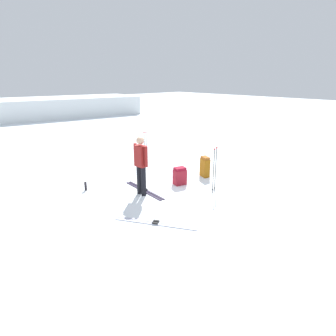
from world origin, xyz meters
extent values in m
plane|color=white|center=(0.00, 0.00, 0.00)|extent=(80.00, 80.00, 0.00)
cube|color=white|center=(1.21, 18.97, 0.77)|extent=(19.93, 7.76, 1.55)
cylinder|color=black|center=(-0.77, 0.19, 0.42)|extent=(0.14, 0.14, 0.85)
cylinder|color=black|center=(-0.77, 0.39, 0.42)|extent=(0.14, 0.14, 0.85)
cube|color=maroon|center=(-0.77, 0.29, 1.15)|extent=(0.22, 0.34, 0.60)
cylinder|color=maroon|center=(-0.76, 0.05, 1.18)|extent=(0.09, 0.09, 0.58)
cylinder|color=maroon|center=(-0.77, 0.53, 1.18)|extent=(0.09, 0.09, 0.58)
sphere|color=tan|center=(-0.77, 0.29, 1.59)|extent=(0.22, 0.22, 0.22)
cube|color=silver|center=(-1.62, -1.32, 0.01)|extent=(1.11, 1.70, 0.02)
cube|color=black|center=(-1.62, -1.32, 0.04)|extent=(0.13, 0.15, 0.03)
cube|color=silver|center=(-1.53, -1.27, 0.01)|extent=(1.11, 1.70, 0.02)
cube|color=black|center=(-1.53, -1.27, 0.04)|extent=(0.13, 0.15, 0.03)
cube|color=black|center=(-0.60, 0.45, 0.01)|extent=(0.18, 1.78, 0.02)
cube|color=black|center=(-0.60, 0.45, 0.04)|extent=(0.07, 0.14, 0.03)
cube|color=black|center=(-0.50, 0.45, 0.01)|extent=(0.18, 1.78, 0.02)
cube|color=black|center=(-0.50, 0.45, 0.04)|extent=(0.07, 0.14, 0.03)
cube|color=#90540E|center=(1.75, 0.06, 0.31)|extent=(0.31, 0.40, 0.62)
cube|color=#9A521A|center=(1.75, 0.06, 0.66)|extent=(0.28, 0.36, 0.08)
cube|color=maroon|center=(0.61, 0.11, 0.24)|extent=(0.43, 0.36, 0.48)
cube|color=maroon|center=(0.61, 0.11, 0.52)|extent=(0.39, 0.33, 0.08)
cylinder|color=#25282B|center=(0.97, 2.36, 0.63)|extent=(0.02, 0.02, 1.26)
sphere|color=#A51919|center=(0.97, 2.36, 1.29)|extent=(0.05, 0.05, 0.05)
cylinder|color=black|center=(0.97, 2.36, 0.06)|extent=(0.07, 0.07, 0.01)
cylinder|color=#25282B|center=(1.09, 2.40, 0.63)|extent=(0.02, 0.02, 1.26)
sphere|color=#A51919|center=(1.09, 2.40, 1.29)|extent=(0.05, 0.05, 0.05)
cylinder|color=black|center=(1.09, 2.40, 0.06)|extent=(0.07, 0.07, 0.01)
cylinder|color=black|center=(0.90, -0.97, 0.63)|extent=(0.02, 0.02, 1.27)
sphere|color=#A51919|center=(0.90, -0.97, 1.30)|extent=(0.05, 0.05, 0.05)
cylinder|color=black|center=(0.90, -0.97, 0.06)|extent=(0.07, 0.07, 0.01)
cylinder|color=black|center=(1.05, -0.93, 0.63)|extent=(0.02, 0.02, 1.27)
sphere|color=#A51919|center=(1.05, -0.93, 1.30)|extent=(0.05, 0.05, 0.05)
cylinder|color=black|center=(1.05, -0.93, 0.06)|extent=(0.07, 0.07, 0.01)
cylinder|color=black|center=(-1.82, 1.66, 0.13)|extent=(0.07, 0.07, 0.26)
camera|label=1|loc=(-5.32, -5.80, 3.26)|focal=30.28mm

